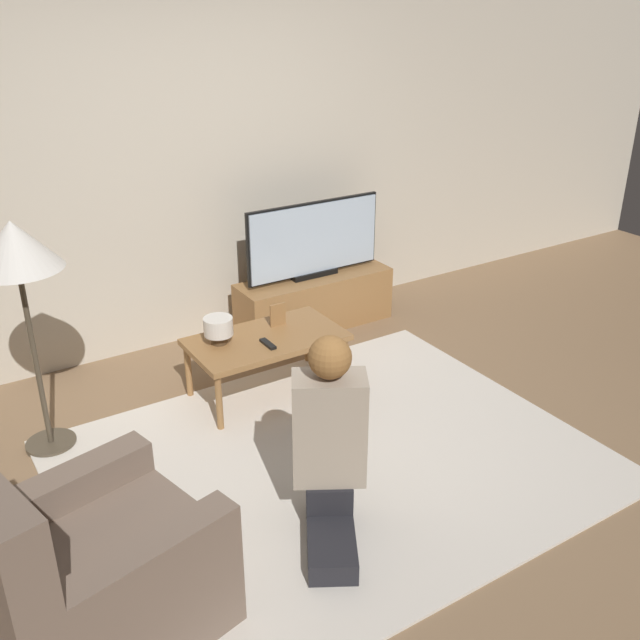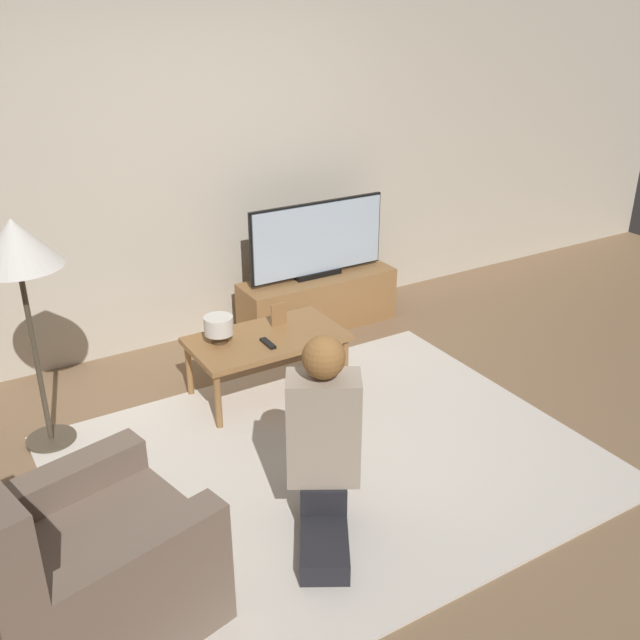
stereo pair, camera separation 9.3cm
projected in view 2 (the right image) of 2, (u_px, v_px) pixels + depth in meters
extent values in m
plane|color=#896B4C|center=(329.00, 463.00, 3.93)|extent=(10.00, 10.00, 0.00)
cube|color=beige|center=(183.00, 163.00, 4.89)|extent=(10.00, 0.06, 2.60)
cube|color=silver|center=(329.00, 462.00, 3.93)|extent=(2.79, 2.21, 0.02)
cube|color=olive|center=(318.00, 301.00, 5.48)|extent=(1.22, 0.37, 0.41)
cube|color=black|center=(318.00, 274.00, 5.38)|extent=(0.38, 0.08, 0.04)
cube|color=black|center=(317.00, 238.00, 5.27)|extent=(1.10, 0.03, 0.55)
cube|color=silver|center=(318.00, 239.00, 5.27)|extent=(1.07, 0.04, 0.52)
cube|color=olive|center=(267.00, 339.00, 4.47)|extent=(0.96, 0.54, 0.04)
cylinder|color=olive|center=(218.00, 402.00, 4.17)|extent=(0.04, 0.04, 0.37)
cylinder|color=olive|center=(345.00, 365.00, 4.58)|extent=(0.04, 0.04, 0.37)
cylinder|color=olive|center=(189.00, 370.00, 4.53)|extent=(0.04, 0.04, 0.37)
cylinder|color=olive|center=(309.00, 338.00, 4.94)|extent=(0.04, 0.04, 0.37)
cylinder|color=#4C4233|center=(52.00, 440.00, 4.12)|extent=(0.28, 0.28, 0.03)
cylinder|color=#4C4233|center=(33.00, 339.00, 3.85)|extent=(0.03, 0.03, 1.27)
cone|color=silver|center=(14.00, 243.00, 3.62)|extent=(0.47, 0.47, 0.26)
cube|color=#7A6656|center=(90.00, 585.00, 2.82)|extent=(1.01, 0.92, 0.46)
cube|color=#7A6656|center=(128.00, 615.00, 2.60)|extent=(0.88, 0.34, 0.60)
cube|color=#7A6656|center=(54.00, 534.00, 2.99)|extent=(0.88, 0.34, 0.60)
cube|color=#232328|center=(324.00, 537.00, 3.30)|extent=(0.44, 0.54, 0.11)
cube|color=#232328|center=(323.00, 488.00, 3.43)|extent=(0.31, 0.32, 0.14)
cube|color=tan|center=(323.00, 428.00, 3.28)|extent=(0.39, 0.34, 0.54)
sphere|color=tan|center=(324.00, 358.00, 3.13)|extent=(0.19, 0.19, 0.19)
sphere|color=#9E6B38|center=(324.00, 357.00, 3.11)|extent=(0.20, 0.20, 0.20)
cube|color=black|center=(322.00, 383.00, 3.61)|extent=(0.13, 0.10, 0.04)
cylinder|color=tan|center=(343.00, 395.00, 3.50)|extent=(0.21, 0.29, 0.07)
cylinder|color=tan|center=(302.00, 396.00, 3.50)|extent=(0.21, 0.29, 0.07)
cube|color=olive|center=(279.00, 314.00, 4.59)|extent=(0.11, 0.01, 0.15)
cylinder|color=#4C3823|center=(219.00, 338.00, 4.38)|extent=(0.10, 0.10, 0.06)
cylinder|color=silver|center=(219.00, 325.00, 4.34)|extent=(0.18, 0.18, 0.11)
cube|color=black|center=(268.00, 343.00, 4.35)|extent=(0.04, 0.15, 0.02)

